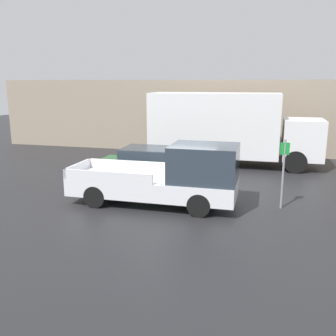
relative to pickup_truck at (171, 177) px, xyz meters
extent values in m
plane|color=#232326|center=(0.14, 0.30, -0.99)|extent=(60.00, 60.00, 0.00)
cube|color=gray|center=(0.14, 10.07, 1.15)|extent=(28.00, 0.15, 4.28)
cube|color=silver|center=(-0.64, 0.00, -0.34)|extent=(5.73, 1.93, 0.61)
cube|color=#28333D|center=(1.13, 0.00, 0.56)|extent=(2.18, 1.82, 1.20)
cube|color=silver|center=(-1.93, 0.92, 0.13)|extent=(3.15, 0.10, 0.34)
cube|color=silver|center=(-1.93, -0.92, 0.13)|extent=(3.15, 0.10, 0.34)
cube|color=silver|center=(-3.45, 0.00, 0.13)|extent=(0.10, 1.93, 0.34)
cylinder|color=black|center=(1.13, 0.85, -0.61)|extent=(0.75, 0.26, 0.75)
cylinder|color=black|center=(1.13, -0.85, -0.61)|extent=(0.75, 0.26, 0.75)
cylinder|color=black|center=(-2.42, 0.85, -0.61)|extent=(0.75, 0.26, 0.75)
cylinder|color=black|center=(-2.42, -0.85, -0.61)|extent=(0.75, 0.26, 0.75)
cube|color=#1E592D|center=(-1.61, 2.58, -0.38)|extent=(4.27, 1.92, 0.66)
cube|color=#28333D|center=(-1.49, 2.58, 0.23)|extent=(2.35, 1.69, 0.57)
cylinder|color=black|center=(-0.29, 3.44, -0.66)|extent=(0.66, 0.22, 0.66)
cylinder|color=black|center=(-0.29, 1.72, -0.66)|extent=(0.66, 0.22, 0.66)
cylinder|color=black|center=(-2.94, 3.44, -0.66)|extent=(0.66, 0.22, 0.66)
cylinder|color=black|center=(-2.94, 1.72, -0.66)|extent=(0.66, 0.22, 0.66)
cube|color=white|center=(4.79, 7.08, 0.47)|extent=(1.86, 2.21, 1.92)
cube|color=white|center=(0.48, 7.08, 1.07)|extent=(6.44, 2.32, 3.13)
cylinder|color=black|center=(4.46, 8.11, -0.47)|extent=(1.04, 0.30, 1.04)
cylinder|color=black|center=(4.46, 6.05, -0.47)|extent=(1.04, 0.30, 1.04)
cylinder|color=black|center=(-0.84, 8.11, -0.47)|extent=(1.04, 0.30, 1.04)
cylinder|color=black|center=(-0.84, 6.05, -0.47)|extent=(1.04, 0.30, 1.04)
cylinder|color=gray|center=(3.67, 0.63, 0.18)|extent=(0.07, 0.07, 2.34)
cube|color=#198C33|center=(3.67, 0.61, 1.05)|extent=(0.30, 0.02, 0.40)
camera|label=1|loc=(3.03, -11.91, 3.15)|focal=40.00mm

